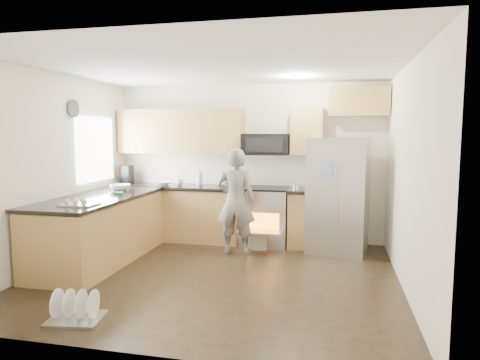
% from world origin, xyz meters
% --- Properties ---
extents(ground, '(4.50, 4.50, 0.00)m').
position_xyz_m(ground, '(0.00, 0.00, 0.00)').
color(ground, black).
rests_on(ground, ground).
extents(room_shell, '(4.54, 4.04, 2.62)m').
position_xyz_m(room_shell, '(-0.04, 0.02, 1.67)').
color(room_shell, white).
rests_on(room_shell, ground).
extents(back_cabinet_run, '(4.45, 0.64, 2.50)m').
position_xyz_m(back_cabinet_run, '(-0.58, 1.75, 0.96)').
color(back_cabinet_run, olive).
rests_on(back_cabinet_run, ground).
extents(peninsula, '(0.96, 2.36, 1.02)m').
position_xyz_m(peninsula, '(-1.75, 0.25, 0.46)').
color(peninsula, olive).
rests_on(peninsula, ground).
extents(stove_range, '(0.76, 0.97, 1.79)m').
position_xyz_m(stove_range, '(0.35, 1.69, 0.68)').
color(stove_range, '#B7B7BC').
rests_on(stove_range, ground).
extents(refrigerator, '(0.95, 0.80, 1.73)m').
position_xyz_m(refrigerator, '(1.50, 1.45, 0.87)').
color(refrigerator, '#B7B7BC').
rests_on(refrigerator, ground).
extents(person, '(0.59, 0.40, 1.59)m').
position_xyz_m(person, '(0.03, 1.04, 0.79)').
color(person, gray).
rests_on(person, ground).
extents(dish_rack, '(0.56, 0.47, 0.31)m').
position_xyz_m(dish_rack, '(-0.96, -1.54, 0.08)').
color(dish_rack, '#B7B7BC').
rests_on(dish_rack, ground).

